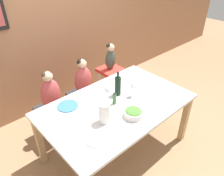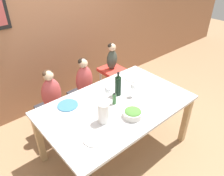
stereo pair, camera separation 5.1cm
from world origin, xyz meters
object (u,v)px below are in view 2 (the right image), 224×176
at_px(chair_far_center, 86,97).
at_px(wine_glass_far, 107,90).
at_px(wine_glass_near, 134,87).
at_px(salad_bowl_large, 133,113).
at_px(person_child_left, 51,91).
at_px(chair_right_highchair, 112,77).
at_px(paper_towel_roll, 104,113).
at_px(chair_far_left, 55,112).
at_px(wine_bottle, 118,86).
at_px(person_child_center, 84,77).
at_px(dinner_plate_front_left, 95,138).
at_px(dinner_plate_back_left, 68,105).
at_px(person_baby_right, 112,56).
at_px(dinner_plate_back_right, 133,78).

height_order(chair_far_center, wine_glass_far, wine_glass_far).
height_order(wine_glass_near, salad_bowl_large, wine_glass_near).
height_order(person_child_left, wine_glass_near, person_child_left).
bearing_deg(chair_right_highchair, paper_towel_roll, -134.78).
relative_size(chair_far_left, wine_glass_far, 2.58).
distance_m(chair_far_left, wine_bottle, 0.98).
xyz_separation_m(wine_bottle, wine_glass_near, (0.11, -0.15, 0.01)).
xyz_separation_m(person_child_center, dinner_plate_front_left, (-0.59, -1.04, 0.02)).
bearing_deg(person_child_center, person_child_left, 180.00).
distance_m(chair_far_center, person_child_left, 0.62).
distance_m(wine_bottle, wine_glass_near, 0.19).
xyz_separation_m(paper_towel_roll, dinner_plate_back_left, (-0.14, 0.48, -0.11)).
distance_m(person_child_left, dinner_plate_back_left, 0.43).
height_order(wine_glass_far, salad_bowl_large, wine_glass_far).
distance_m(chair_far_left, chair_far_center, 0.51).
height_order(person_child_left, dinner_plate_front_left, person_child_left).
relative_size(person_baby_right, dinner_plate_back_left, 1.74).
distance_m(chair_far_left, salad_bowl_large, 1.19).
bearing_deg(person_child_center, wine_glass_far, -99.23).
height_order(wine_glass_near, wine_glass_far, same).
xyz_separation_m(person_child_left, salad_bowl_large, (0.41, -1.05, 0.06)).
height_order(chair_right_highchair, wine_glass_far, wine_glass_far).
distance_m(dinner_plate_front_left, dinner_plate_back_right, 1.22).
bearing_deg(person_child_center, dinner_plate_back_right, -44.66).
distance_m(chair_far_left, wine_glass_far, 0.90).
height_order(salad_bowl_large, dinner_plate_back_left, salad_bowl_large).
height_order(wine_bottle, paper_towel_roll, wine_bottle).
bearing_deg(salad_bowl_large, dinner_plate_front_left, 179.11).
bearing_deg(chair_far_center, wine_glass_near, -77.27).
relative_size(chair_far_center, wine_bottle, 1.53).
bearing_deg(person_child_center, chair_far_center, -90.00).
distance_m(person_baby_right, dinner_plate_front_left, 1.53).
distance_m(person_baby_right, paper_towel_roll, 1.27).
bearing_deg(salad_bowl_large, dinner_plate_back_left, 124.28).
xyz_separation_m(wine_bottle, dinner_plate_back_left, (-0.58, 0.21, -0.12)).
distance_m(person_child_center, person_baby_right, 0.55).
xyz_separation_m(wine_glass_near, salad_bowl_large, (-0.27, -0.26, -0.09)).
bearing_deg(paper_towel_roll, wine_glass_far, 44.45).
distance_m(dinner_plate_front_left, dinner_plate_back_left, 0.62).
bearing_deg(dinner_plate_front_left, chair_right_highchair, 43.06).
distance_m(paper_towel_roll, salad_bowl_large, 0.32).
distance_m(chair_far_left, dinner_plate_back_right, 1.17).
bearing_deg(wine_glass_far, dinner_plate_front_left, -140.41).
bearing_deg(dinner_plate_front_left, wine_bottle, 31.54).
height_order(chair_far_left, dinner_plate_front_left, dinner_plate_front_left).
distance_m(paper_towel_roll, dinner_plate_back_left, 0.51).
height_order(chair_far_center, person_child_center, person_child_center).
xyz_separation_m(person_child_left, wine_glass_near, (0.69, -0.78, 0.14)).
bearing_deg(person_baby_right, wine_glass_far, -134.40).
height_order(wine_glass_near, dinner_plate_back_right, wine_glass_near).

